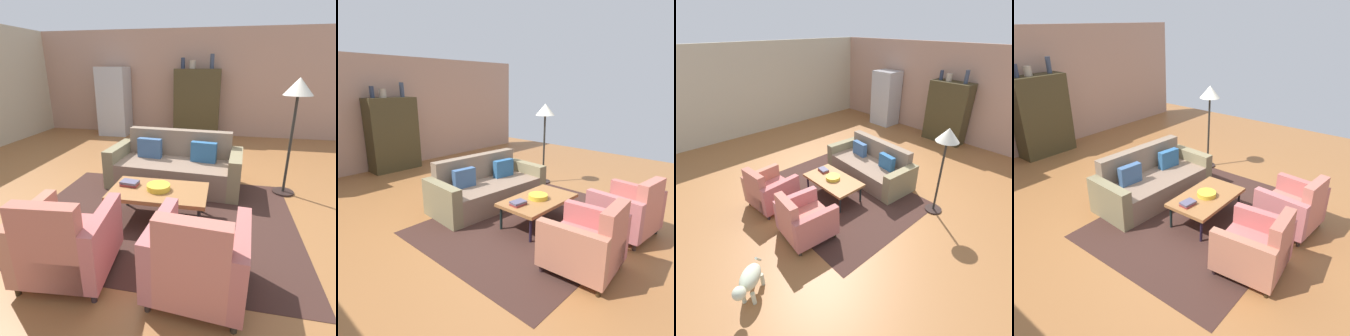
# 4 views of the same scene
# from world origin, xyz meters

# --- Properties ---
(ground_plane) EXTENTS (11.10, 11.10, 0.00)m
(ground_plane) POSITION_xyz_m (0.00, 0.00, 0.00)
(ground_plane) COLOR #9A6235
(wall_back) EXTENTS (9.25, 0.12, 2.80)m
(wall_back) POSITION_xyz_m (0.00, 4.11, 1.40)
(wall_back) COLOR tan
(wall_back) RESTS_ON ground
(area_rug) EXTENTS (3.40, 2.60, 0.01)m
(area_rug) POSITION_xyz_m (0.03, -0.73, 0.00)
(area_rug) COLOR #3C241E
(area_rug) RESTS_ON ground
(couch) EXTENTS (2.16, 1.04, 0.86)m
(couch) POSITION_xyz_m (0.03, 0.41, 0.29)
(couch) COLOR #806754
(couch) RESTS_ON ground
(coffee_table) EXTENTS (1.20, 0.70, 0.42)m
(coffee_table) POSITION_xyz_m (0.03, -0.78, 0.38)
(coffee_table) COLOR black
(coffee_table) RESTS_ON ground
(armchair_left) EXTENTS (0.87, 0.87, 0.88)m
(armchair_left) POSITION_xyz_m (-0.57, -1.95, 0.34)
(armchair_left) COLOR #301F22
(armchair_left) RESTS_ON ground
(armchair_right) EXTENTS (0.87, 0.87, 0.88)m
(armchair_right) POSITION_xyz_m (0.62, -1.95, 0.34)
(armchair_right) COLOR #3B2B23
(armchair_right) RESTS_ON ground
(fruit_bowl) EXTENTS (0.29, 0.29, 0.07)m
(fruit_bowl) POSITION_xyz_m (0.02, -0.78, 0.45)
(fruit_bowl) COLOR gold
(fruit_bowl) RESTS_ON coffee_table
(book_stack) EXTENTS (0.24, 0.18, 0.06)m
(book_stack) POSITION_xyz_m (-0.37, -0.72, 0.44)
(book_stack) COLOR maroon
(book_stack) RESTS_ON coffee_table
(cabinet) EXTENTS (1.20, 0.51, 1.80)m
(cabinet) POSITION_xyz_m (0.02, 3.77, 0.90)
(cabinet) COLOR #3E361E
(cabinet) RESTS_ON ground
(vase_tall) EXTENTS (0.10, 0.10, 0.27)m
(vase_tall) POSITION_xyz_m (-0.38, 3.76, 1.93)
(vase_tall) COLOR #2A3349
(vase_tall) RESTS_ON cabinet
(vase_round) EXTENTS (0.17, 0.17, 0.20)m
(vase_round) POSITION_xyz_m (-0.13, 3.76, 1.90)
(vase_round) COLOR tan
(vase_round) RESTS_ON cabinet
(vase_small) EXTENTS (0.11, 0.11, 0.36)m
(vase_small) POSITION_xyz_m (0.37, 3.76, 1.98)
(vase_small) COLOR #384156
(vase_small) RESTS_ON cabinet
(floor_lamp) EXTENTS (0.40, 0.40, 1.72)m
(floor_lamp) POSITION_xyz_m (1.74, 0.37, 1.44)
(floor_lamp) COLOR black
(floor_lamp) RESTS_ON ground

